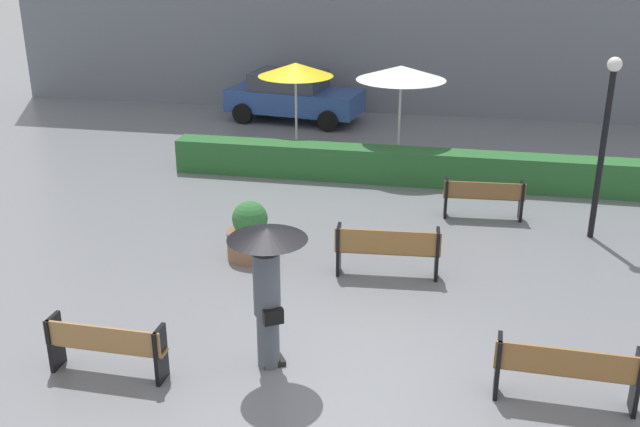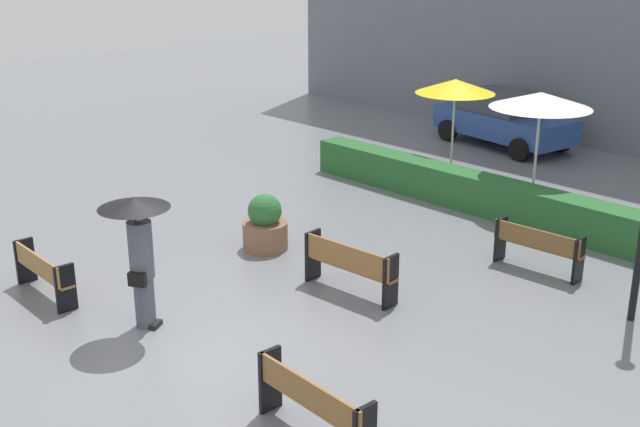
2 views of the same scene
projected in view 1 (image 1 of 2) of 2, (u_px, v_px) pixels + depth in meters
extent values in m
plane|color=slate|center=(335.00, 368.00, 10.71)|extent=(60.00, 60.00, 0.00)
cube|color=olive|center=(387.00, 251.00, 13.37)|extent=(1.89, 0.41, 0.04)
cube|color=olive|center=(388.00, 242.00, 13.14)|extent=(1.87, 0.18, 0.44)
cube|color=black|center=(339.00, 249.00, 13.45)|extent=(0.09, 0.37, 0.93)
cube|color=black|center=(437.00, 254.00, 13.25)|extent=(0.09, 0.37, 0.93)
cube|color=#9E7242|center=(108.00, 346.00, 10.45)|extent=(1.73, 0.28, 0.04)
cube|color=#9E7242|center=(101.00, 339.00, 10.24)|extent=(1.72, 0.08, 0.37)
cube|color=black|center=(55.00, 342.00, 10.59)|extent=(0.07, 0.35, 0.82)
cube|color=black|center=(161.00, 355.00, 10.28)|extent=(0.07, 0.35, 0.82)
cube|color=olive|center=(566.00, 371.00, 9.78)|extent=(1.87, 0.30, 0.04)
cube|color=olive|center=(569.00, 363.00, 9.58)|extent=(1.86, 0.10, 0.39)
cube|color=black|center=(498.00, 366.00, 9.96)|extent=(0.07, 0.34, 0.89)
cube|color=black|center=(636.00, 383.00, 9.59)|extent=(0.07, 0.34, 0.89)
cube|color=brown|center=(483.00, 197.00, 15.99)|extent=(1.72, 0.36, 0.04)
cube|color=brown|center=(485.00, 190.00, 15.78)|extent=(1.71, 0.15, 0.35)
cube|color=black|center=(446.00, 198.00, 16.09)|extent=(0.08, 0.36, 0.85)
cube|color=black|center=(521.00, 201.00, 15.89)|extent=(0.08, 0.36, 0.85)
cylinder|color=#4C515B|center=(268.00, 339.00, 10.63)|extent=(0.32, 0.32, 0.85)
cube|color=black|center=(273.00, 361.00, 10.79)|extent=(0.41, 0.39, 0.08)
cylinder|color=#4C515B|center=(267.00, 284.00, 10.31)|extent=(0.38, 0.38, 0.92)
sphere|color=tan|center=(266.00, 246.00, 10.10)|extent=(0.21, 0.21, 0.21)
cube|color=black|center=(273.00, 317.00, 10.27)|extent=(0.29, 0.23, 0.22)
cylinder|color=black|center=(268.00, 264.00, 10.10)|extent=(0.02, 0.02, 0.90)
cone|color=black|center=(267.00, 234.00, 9.93)|extent=(1.10, 1.10, 0.16)
cylinder|color=brown|center=(251.00, 244.00, 14.14)|extent=(0.89, 0.89, 0.55)
sphere|color=#2D6B33|center=(250.00, 219.00, 13.95)|extent=(0.67, 0.67, 0.67)
cylinder|color=black|center=(601.00, 157.00, 14.56)|extent=(0.12, 0.12, 3.38)
sphere|color=white|center=(615.00, 64.00, 13.90)|extent=(0.28, 0.28, 0.28)
cylinder|color=silver|center=(296.00, 113.00, 20.14)|extent=(0.06, 0.06, 2.34)
cone|color=yellow|center=(296.00, 69.00, 19.71)|extent=(2.01, 2.01, 0.35)
cylinder|color=silver|center=(399.00, 121.00, 18.99)|extent=(0.06, 0.06, 2.48)
cone|color=white|center=(401.00, 73.00, 18.54)|extent=(2.26, 2.26, 0.35)
cube|color=#28602D|center=(415.00, 167.00, 18.15)|extent=(12.05, 0.70, 0.83)
cube|color=#28478C|center=(295.00, 100.00, 23.79)|extent=(4.41, 2.35, 0.70)
cube|color=#333842|center=(289.00, 80.00, 23.62)|extent=(2.41, 1.92, 0.55)
cylinder|color=black|center=(346.00, 108.00, 24.24)|extent=(0.67, 0.31, 0.64)
cylinder|color=black|center=(328.00, 121.00, 22.70)|extent=(0.67, 0.31, 0.64)
cylinder|color=black|center=(265.00, 102.00, 25.13)|extent=(0.67, 0.31, 0.64)
cylinder|color=black|center=(243.00, 113.00, 23.59)|extent=(0.67, 0.31, 0.64)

